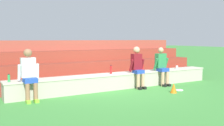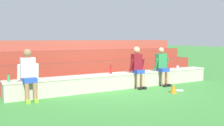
# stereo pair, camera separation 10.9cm
# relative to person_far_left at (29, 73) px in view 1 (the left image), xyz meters

# --- Properties ---
(ground_plane) EXTENTS (80.00, 80.00, 0.00)m
(ground_plane) POSITION_rel_person_far_left_xyz_m (2.98, 0.00, -0.73)
(ground_plane) COLOR #428E3D
(stone_seating_wall) EXTENTS (7.25, 0.56, 0.50)m
(stone_seating_wall) POSITION_rel_person_far_left_xyz_m (2.98, 0.26, -0.46)
(stone_seating_wall) COLOR #B7AF9E
(stone_seating_wall) RESTS_ON ground
(brick_bleachers) EXTENTS (8.55, 2.80, 1.56)m
(brick_bleachers) POSITION_rel_person_far_left_xyz_m (2.98, 2.51, -0.15)
(brick_bleachers) COLOR brown
(brick_bleachers) RESTS_ON ground
(person_far_left) EXTENTS (0.55, 0.58, 1.36)m
(person_far_left) POSITION_rel_person_far_left_xyz_m (0.00, 0.00, 0.00)
(person_far_left) COLOR #996B4C
(person_far_left) RESTS_ON ground
(person_left_of_center) EXTENTS (0.51, 0.49, 1.36)m
(person_left_of_center) POSITION_rel_person_far_left_xyz_m (3.46, -0.01, 0.00)
(person_left_of_center) COLOR tan
(person_left_of_center) RESTS_ON ground
(person_center) EXTENTS (0.55, 0.50, 1.33)m
(person_center) POSITION_rel_person_far_left_xyz_m (4.49, -0.02, -0.03)
(person_center) COLOR tan
(person_center) RESTS_ON ground
(water_bottle_center_gap) EXTENTS (0.07, 0.07, 0.21)m
(water_bottle_center_gap) POSITION_rel_person_far_left_xyz_m (-0.47, 0.21, -0.13)
(water_bottle_center_gap) COLOR green
(water_bottle_center_gap) RESTS_ON stone_seating_wall
(water_bottle_near_left) EXTENTS (0.08, 0.08, 0.27)m
(water_bottle_near_left) POSITION_rel_person_far_left_xyz_m (3.86, 0.24, -0.10)
(water_bottle_near_left) COLOR red
(water_bottle_near_left) RESTS_ON stone_seating_wall
(water_bottle_mid_right) EXTENTS (0.07, 0.07, 0.28)m
(water_bottle_mid_right) POSITION_rel_person_far_left_xyz_m (2.61, 0.26, -0.09)
(water_bottle_mid_right) COLOR red
(water_bottle_mid_right) RESTS_ON stone_seating_wall
(plastic_cup_right_end) EXTENTS (0.08, 0.08, 0.12)m
(plastic_cup_right_end) POSITION_rel_person_far_left_xyz_m (5.43, 0.22, -0.17)
(plastic_cup_right_end) COLOR white
(plastic_cup_right_end) RESTS_ON stone_seating_wall
(frisbee) EXTENTS (0.24, 0.24, 0.02)m
(frisbee) POSITION_rel_person_far_left_xyz_m (4.38, -0.99, -0.72)
(frisbee) COLOR white
(frisbee) RESTS_ON ground
(sports_cone) EXTENTS (0.19, 0.19, 0.29)m
(sports_cone) POSITION_rel_person_far_left_xyz_m (3.96, -1.17, -0.59)
(sports_cone) COLOR orange
(sports_cone) RESTS_ON ground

